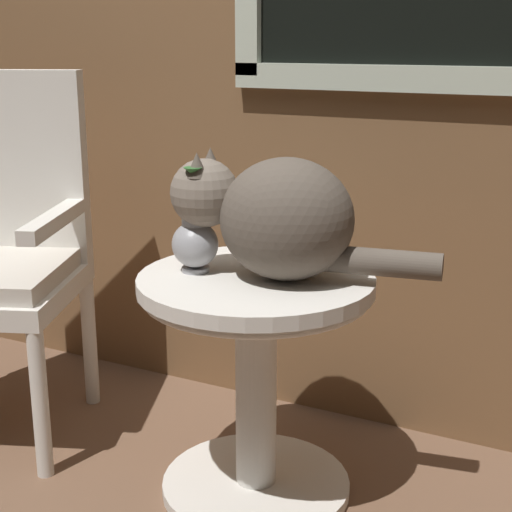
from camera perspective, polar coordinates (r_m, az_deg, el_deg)
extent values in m
plane|color=brown|center=(2.09, -7.44, -17.12)|extent=(6.00, 6.00, 0.00)
cube|color=beige|center=(2.14, 10.83, 12.66)|extent=(1.00, 0.03, 0.07)
cylinder|color=silver|center=(2.09, 0.00, -16.41)|extent=(0.48, 0.48, 0.03)
cylinder|color=silver|center=(1.96, 0.00, -9.66)|extent=(0.10, 0.10, 0.51)
cylinder|color=silver|center=(1.86, 0.00, -2.00)|extent=(0.57, 0.57, 0.03)
torus|color=silver|center=(1.87, 0.00, -2.80)|extent=(0.55, 0.55, 0.02)
cylinder|color=silver|center=(2.14, -15.55, -10.44)|extent=(0.04, 0.04, 0.41)
cylinder|color=silver|center=(2.51, -12.12, -6.17)|extent=(0.04, 0.04, 0.41)
cube|color=silver|center=(2.44, -17.94, 6.19)|extent=(0.48, 0.24, 0.57)
cube|color=silver|center=(2.19, -14.51, 2.64)|extent=(0.21, 0.43, 0.04)
ellipsoid|color=brown|center=(1.80, 2.27, 2.72)|extent=(0.36, 0.34, 0.29)
sphere|color=#76695D|center=(1.85, -3.81, 4.64)|extent=(0.16, 0.16, 0.16)
cone|color=brown|center=(1.88, -3.36, 7.10)|extent=(0.05, 0.05, 0.06)
cone|color=brown|center=(1.80, -4.36, 6.68)|extent=(0.05, 0.05, 0.06)
cylinder|color=brown|center=(1.78, 9.02, -0.47)|extent=(0.29, 0.11, 0.06)
cylinder|color=#99999E|center=(1.90, -4.45, -0.97)|extent=(0.07, 0.07, 0.01)
ellipsoid|color=#99999E|center=(1.88, -4.49, 0.86)|extent=(0.11, 0.11, 0.11)
cylinder|color=#99999E|center=(1.86, -4.53, 2.78)|extent=(0.06, 0.06, 0.04)
torus|color=#99999E|center=(1.86, -4.55, 3.43)|extent=(0.08, 0.08, 0.01)
cylinder|color=#2D662D|center=(1.86, -4.40, 4.77)|extent=(0.01, 0.02, 0.09)
cone|color=#2D662D|center=(1.85, -4.25, 6.12)|extent=(0.04, 0.04, 0.02)
cylinder|color=#2D662D|center=(1.83, -4.60, 4.80)|extent=(0.03, 0.05, 0.10)
cone|color=#2D662D|center=(1.79, -4.66, 6.22)|extent=(0.04, 0.04, 0.02)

